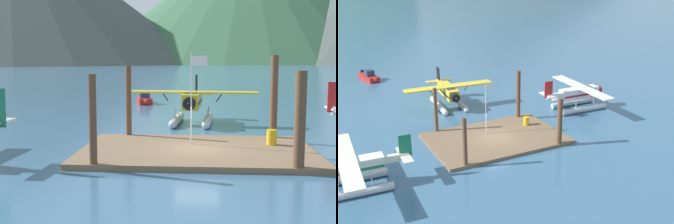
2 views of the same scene
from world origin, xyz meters
TOP-DOWN VIEW (x-y plane):
  - ground_plane at (0.00, 0.00)m, footprint 1200.00×1200.00m
  - dock_platform at (0.00, 0.00)m, footprint 12.85×8.74m
  - piling_near_left at (-4.90, -4.11)m, footprint 0.37×0.37m
  - piling_near_right at (4.68, -4.09)m, footprint 0.52×0.52m
  - piling_far_left at (-4.52, 4.20)m, footprint 0.37×0.37m
  - piling_far_right at (4.80, 3.95)m, footprint 0.46×0.46m
  - flagpole at (-0.23, 1.26)m, footprint 0.95×0.10m
  - fuel_drum at (4.30, 1.35)m, footprint 0.62×0.62m
  - seaplane_cream_port_aft at (-14.00, -3.41)m, footprint 7.98×10.46m
  - seaplane_white_stbd_fwd at (12.74, 3.60)m, footprint 7.98×10.44m
  - seaplane_yellow_bow_centre at (-0.48, 11.33)m, footprint 10.47×7.97m
  - boat_red_open_north at (-6.39, 27.61)m, footprint 2.36×4.82m

SIDE VIEW (x-z plane):
  - ground_plane at x=0.00m, z-range 0.00..0.00m
  - dock_platform at x=0.00m, z-range 0.00..0.30m
  - boat_red_open_north at x=-6.39m, z-range -0.26..1.24m
  - fuel_drum at x=4.30m, z-range 0.30..1.18m
  - seaplane_cream_port_aft at x=-14.00m, z-range -0.34..3.50m
  - seaplane_white_stbd_fwd at x=12.74m, z-range -0.34..3.50m
  - seaplane_yellow_bow_centre at x=-0.48m, z-range -0.34..3.50m
  - piling_near_left at x=-4.90m, z-range 0.00..4.57m
  - piling_near_right at x=4.68m, z-range 0.00..4.75m
  - piling_far_left at x=-4.52m, z-range 0.00..4.82m
  - piling_far_right at x=4.80m, z-range 0.00..5.50m
  - flagpole at x=-0.23m, z-range 0.99..6.29m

